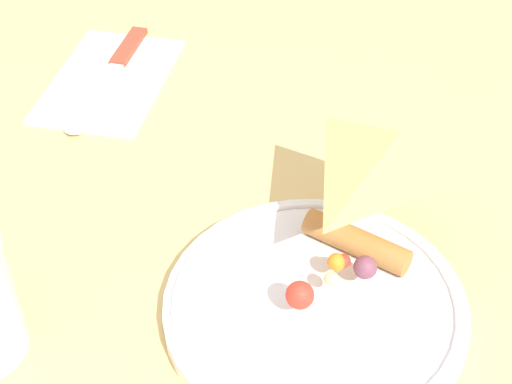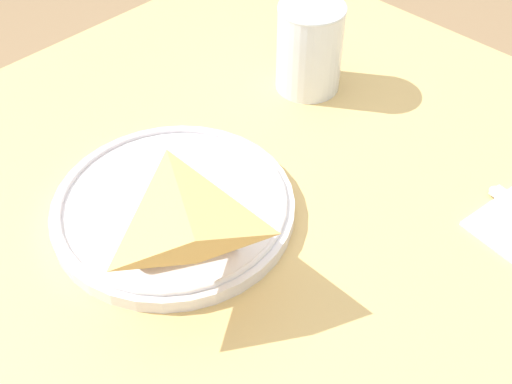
{
  "view_description": "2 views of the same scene",
  "coord_description": "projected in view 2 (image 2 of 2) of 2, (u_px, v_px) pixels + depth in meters",
  "views": [
    {
      "loc": [
        0.52,
        0.07,
        1.25
      ],
      "look_at": [
        0.0,
        0.04,
        0.78
      ],
      "focal_mm": 55.0,
      "sensor_mm": 36.0,
      "label": 1
    },
    {
      "loc": [
        -0.29,
        0.36,
        1.23
      ],
      "look_at": [
        0.02,
        0.05,
        0.79
      ],
      "focal_mm": 45.0,
      "sensor_mm": 36.0,
      "label": 2
    }
  ],
  "objects": [
    {
      "name": "plate_pizza",
      "position": [
        174.0,
        206.0,
        0.67
      ],
      "size": [
        0.25,
        0.25,
        0.05
      ],
      "color": "white",
      "rests_on": "dining_table"
    },
    {
      "name": "dining_table",
      "position": [
        296.0,
        280.0,
        0.75
      ],
      "size": [
        0.94,
        0.86,
        0.73
      ],
      "color": "#DBB770",
      "rests_on": "ground_plane"
    },
    {
      "name": "milk_glass",
      "position": [
        309.0,
        50.0,
        0.8
      ],
      "size": [
        0.08,
        0.08,
        0.11
      ],
      "color": "white",
      "rests_on": "dining_table"
    }
  ]
}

